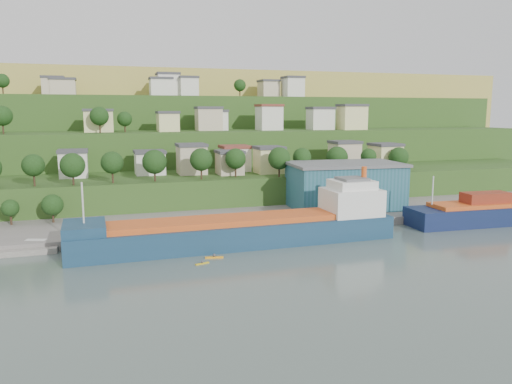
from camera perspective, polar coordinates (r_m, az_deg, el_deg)
name	(u,v)px	position (r m, az deg, el deg)	size (l,w,h in m)	color
ground	(238,256)	(101.68, -2.07, -7.37)	(500.00, 500.00, 0.00)	#4E5F58
quay	(282,221)	(133.51, 2.98, -3.35)	(220.00, 26.00, 4.00)	slate
hillside	(151,168)	(265.49, -11.92, 2.75)	(360.00, 211.24, 96.00)	#284719
cargo_ship_near	(248,231)	(109.87, -0.91, -4.52)	(71.53, 12.03, 18.36)	#133148
warehouse	(345,185)	(142.80, 10.11, 0.78)	(32.54, 21.63, 12.80)	#1F535D
dinghy	(36,242)	(116.33, -23.84, -5.20)	(4.25, 1.60, 0.85)	silver
kayak_orange	(214,257)	(100.80, -4.80, -7.38)	(3.70, 1.39, 0.91)	orange
kayak_yellow	(202,263)	(97.22, -6.17, -8.07)	(2.87, 1.31, 0.71)	gold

